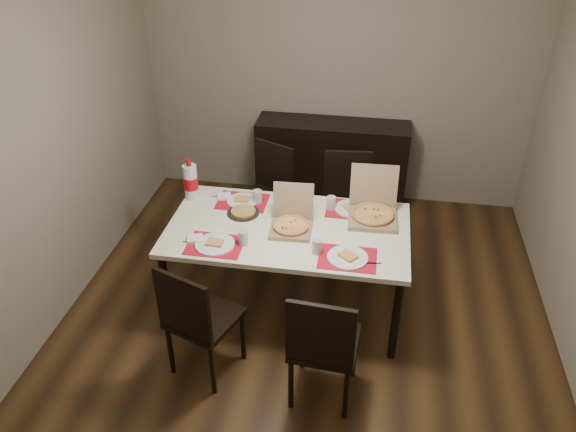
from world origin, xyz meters
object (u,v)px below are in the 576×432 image
object	(u,v)px
chair_far_right	(347,199)
dining_table	(288,235)
chair_near_left	(197,318)
chair_near_right	(323,344)
sideboard	(331,164)
pizza_box_center	(291,222)
soda_bottle	(191,182)
dip_bowl	(297,210)
chair_far_left	(267,189)

from	to	relation	value
chair_far_right	dining_table	bearing A→B (deg)	-113.43
chair_near_left	chair_near_right	xyz separation A→B (m)	(0.85, -0.10, 0.00)
sideboard	pizza_box_center	distance (m)	1.70
chair_near_left	soda_bottle	bearing A→B (deg)	108.24
dip_bowl	chair_near_left	bearing A→B (deg)	-115.88
chair_near_left	pizza_box_center	size ratio (longest dim) A/B	2.64
chair_near_left	pizza_box_center	world-z (taller)	pizza_box_center
pizza_box_center	soda_bottle	distance (m)	0.92
pizza_box_center	chair_far_right	bearing A→B (deg)	68.22
sideboard	dip_bowl	world-z (taller)	sideboard
sideboard	soda_bottle	bearing A→B (deg)	-126.47
chair_near_left	chair_far_left	distance (m)	1.75
chair_near_right	chair_far_right	bearing A→B (deg)	89.83
chair_near_right	chair_far_right	size ratio (longest dim) A/B	1.00
sideboard	dip_bowl	distance (m)	1.46
chair_far_right	dip_bowl	world-z (taller)	chair_far_right
sideboard	chair_far_left	size ratio (longest dim) A/B	1.61
sideboard	chair_far_right	world-z (taller)	chair_far_right
chair_near_right	dip_bowl	size ratio (longest dim) A/B	7.26
chair_near_right	chair_far_left	world-z (taller)	same
chair_far_right	pizza_box_center	world-z (taller)	pizza_box_center
chair_near_right	soda_bottle	xyz separation A→B (m)	(-1.22, 1.21, 0.39)
dip_bowl	soda_bottle	size ratio (longest dim) A/B	0.37
pizza_box_center	chair_near_right	bearing A→B (deg)	-68.87
dining_table	dip_bowl	distance (m)	0.25
chair_near_left	chair_far_right	world-z (taller)	same
chair_near_left	soda_bottle	xyz separation A→B (m)	(-0.36, 1.11, 0.39)
dip_bowl	chair_near_right	bearing A→B (deg)	-73.21
sideboard	chair_near_left	distance (m)	2.55
chair_near_right	chair_near_left	bearing A→B (deg)	173.43
pizza_box_center	dip_bowl	bearing A→B (deg)	88.88
soda_bottle	pizza_box_center	bearing A→B (deg)	-19.21
dining_table	chair_near_right	world-z (taller)	chair_near_right
sideboard	chair_near_right	xyz separation A→B (m)	(0.21, -2.57, 0.06)
dining_table	chair_far_left	xyz separation A→B (m)	(-0.35, 0.94, -0.17)
chair_near_left	chair_far_left	bearing A→B (deg)	86.05
chair_far_left	pizza_box_center	world-z (taller)	pizza_box_center
sideboard	pizza_box_center	size ratio (longest dim) A/B	4.26
dining_table	chair_near_left	world-z (taller)	chair_near_left
chair_near_right	sideboard	bearing A→B (deg)	94.69
chair_near_right	soda_bottle	bearing A→B (deg)	135.24
dining_table	soda_bottle	xyz separation A→B (m)	(-0.84, 0.30, 0.21)
dining_table	chair_far_left	bearing A→B (deg)	110.69
sideboard	chair_near_right	world-z (taller)	chair_near_right
sideboard	dining_table	distance (m)	1.68
chair_far_left	pizza_box_center	xyz separation A→B (m)	(0.38, -0.94, 0.29)
dining_table	chair_far_right	size ratio (longest dim) A/B	1.94
chair_far_left	soda_bottle	bearing A→B (deg)	-127.14
chair_far_right	pizza_box_center	size ratio (longest dim) A/B	2.64
chair_far_right	pizza_box_center	xyz separation A→B (m)	(-0.35, -0.89, 0.29)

